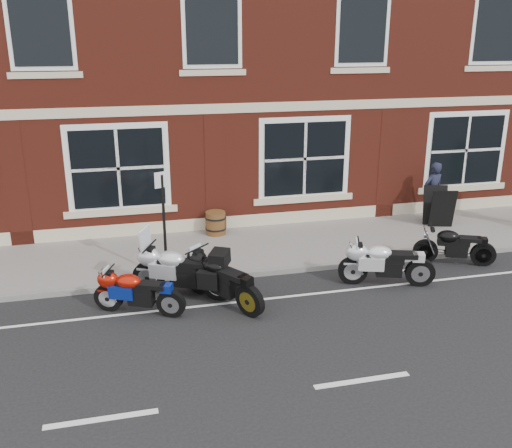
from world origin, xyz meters
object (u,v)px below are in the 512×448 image
at_px(moto_sport_red, 138,291).
at_px(moto_sport_black, 222,277).
at_px(moto_touring_silver, 180,268).
at_px(moto_sport_silver, 385,261).
at_px(pedestrian_left, 433,192).
at_px(parking_sign, 164,218).
at_px(moto_naked_black, 453,244).
at_px(a_board_sign, 439,207).
at_px(barrel_planter, 216,223).

bearing_deg(moto_sport_red, moto_sport_black, -62.86).
bearing_deg(moto_touring_silver, moto_sport_silver, -68.06).
bearing_deg(moto_touring_silver, moto_sport_red, 153.78).
xyz_separation_m(moto_sport_silver, pedestrian_left, (3.17, 3.52, 0.43)).
xyz_separation_m(moto_touring_silver, parking_sign, (-0.22, 0.72, 0.90)).
relative_size(moto_sport_red, parking_sign, 0.73).
bearing_deg(moto_sport_silver, moto_naked_black, -52.71).
xyz_separation_m(moto_sport_silver, a_board_sign, (3.10, 3.03, 0.14)).
xyz_separation_m(moto_sport_black, a_board_sign, (6.69, 3.09, 0.11)).
distance_m(moto_sport_red, moto_naked_black, 7.43).
xyz_separation_m(moto_sport_silver, barrel_planter, (-3.04, 3.83, -0.11)).
xyz_separation_m(moto_sport_black, parking_sign, (-1.00, 1.31, 0.93)).
relative_size(moto_touring_silver, moto_sport_silver, 1.01).
bearing_deg(barrel_planter, moto_sport_red, -119.57).
height_order(moto_sport_red, parking_sign, parking_sign).
height_order(pedestrian_left, parking_sign, parking_sign).
bearing_deg(barrel_planter, moto_touring_silver, -111.92).
relative_size(moto_sport_red, moto_sport_black, 0.91).
distance_m(moto_sport_silver, pedestrian_left, 4.76).
bearing_deg(moto_touring_silver, barrel_planter, 6.91).
height_order(moto_sport_silver, moto_naked_black, moto_sport_silver).
bearing_deg(a_board_sign, moto_naked_black, -98.23).
relative_size(moto_sport_black, moto_sport_silver, 0.95).
distance_m(moto_sport_black, moto_sport_silver, 3.59).
height_order(moto_touring_silver, moto_sport_black, moto_touring_silver).
distance_m(pedestrian_left, parking_sign, 8.10).
height_order(moto_sport_black, a_board_sign, a_board_sign).
relative_size(moto_sport_black, barrel_planter, 3.08).
bearing_deg(a_board_sign, moto_sport_silver, -120.79).
xyz_separation_m(moto_touring_silver, barrel_planter, (1.33, 3.30, -0.17)).
bearing_deg(pedestrian_left, parking_sign, 3.72).
relative_size(a_board_sign, barrel_planter, 1.78).
bearing_deg(a_board_sign, barrel_planter, -172.56).
height_order(a_board_sign, parking_sign, parking_sign).
xyz_separation_m(moto_naked_black, pedestrian_left, (1.06, 2.81, 0.48)).
height_order(moto_sport_red, pedestrian_left, pedestrian_left).
relative_size(moto_naked_black, a_board_sign, 1.61).
bearing_deg(parking_sign, a_board_sign, -9.92).
bearing_deg(moto_touring_silver, moto_sport_black, -98.31).
bearing_deg(a_board_sign, moto_sport_red, -144.60).
distance_m(moto_touring_silver, moto_naked_black, 6.49).
bearing_deg(moto_sport_silver, moto_touring_silver, 101.73).
xyz_separation_m(moto_sport_red, barrel_planter, (2.23, 3.94, -0.05)).
xyz_separation_m(moto_sport_red, pedestrian_left, (8.44, 3.63, 0.49)).
bearing_deg(moto_sport_black, a_board_sign, -8.07).
distance_m(moto_naked_black, parking_sign, 6.80).
relative_size(moto_sport_red, moto_sport_silver, 0.86).
xyz_separation_m(moto_sport_red, moto_naked_black, (7.39, 0.82, 0.01)).
bearing_deg(moto_naked_black, moto_sport_silver, 132.72).
height_order(moto_sport_red, barrel_planter, moto_sport_red).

